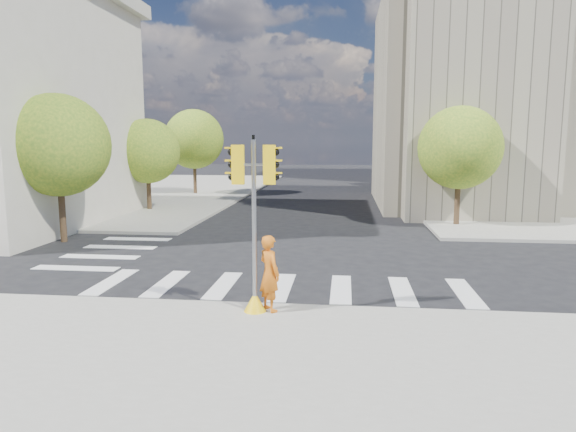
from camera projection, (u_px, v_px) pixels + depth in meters
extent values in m
plane|color=black|center=(292.00, 271.00, 17.49)|extent=(160.00, 160.00, 0.00)
cube|color=gray|center=(575.00, 196.00, 40.84)|extent=(28.00, 40.00, 0.15)
cube|color=gray|center=(97.00, 190.00, 45.25)|extent=(28.00, 40.00, 0.15)
cube|color=gray|center=(576.00, 102.00, 34.27)|extent=(26.00, 14.00, 14.00)
cube|color=gray|center=(470.00, 96.00, 30.23)|extent=(8.00, 8.00, 14.00)
cube|color=#9EA0A3|center=(540.00, 40.00, 54.19)|extent=(20.00, 18.00, 30.00)
cylinder|color=#382616|center=(62.00, 214.00, 22.40)|extent=(0.28, 0.28, 2.45)
sphere|color=#366B1E|center=(58.00, 145.00, 21.97)|extent=(4.40, 4.40, 4.40)
cylinder|color=#382616|center=(149.00, 194.00, 32.25)|extent=(0.28, 0.28, 2.17)
sphere|color=#366B1E|center=(147.00, 151.00, 31.86)|extent=(4.00, 4.00, 4.00)
cylinder|color=#382616|center=(195.00, 179.00, 42.05)|extent=(0.28, 0.28, 2.62)
sphere|color=#366B1E|center=(194.00, 139.00, 41.59)|extent=(4.80, 4.80, 4.80)
cylinder|color=#382616|center=(457.00, 204.00, 26.32)|extent=(0.28, 0.28, 2.38)
sphere|color=#366B1E|center=(460.00, 148.00, 25.90)|extent=(4.20, 4.20, 4.20)
cylinder|color=#382616|center=(423.00, 184.00, 38.11)|extent=(0.28, 0.28, 2.52)
sphere|color=#366B1E|center=(424.00, 142.00, 37.66)|extent=(4.60, 4.60, 4.60)
cylinder|color=#382616|center=(405.00, 175.00, 49.93)|extent=(0.28, 0.28, 2.27)
sphere|color=#366B1E|center=(405.00, 146.00, 49.53)|extent=(4.00, 4.00, 4.00)
cylinder|color=black|center=(454.00, 145.00, 29.77)|extent=(0.12, 0.12, 8.00)
cube|color=black|center=(457.00, 74.00, 29.19)|extent=(0.35, 0.18, 0.22)
cylinder|color=black|center=(420.00, 144.00, 43.54)|extent=(0.12, 0.12, 8.00)
cube|color=black|center=(421.00, 96.00, 42.96)|extent=(0.35, 0.18, 0.22)
cone|color=yellow|center=(255.00, 302.00, 12.86)|extent=(0.56, 0.56, 0.50)
cylinder|color=gray|center=(254.00, 227.00, 12.59)|extent=(0.11, 0.11, 4.27)
cylinder|color=black|center=(253.00, 137.00, 12.27)|extent=(0.07, 0.07, 0.12)
cylinder|color=gray|center=(254.00, 165.00, 12.36)|extent=(0.90, 0.15, 0.06)
cube|color=yellow|center=(238.00, 165.00, 12.37)|extent=(0.32, 0.25, 0.95)
cube|color=yellow|center=(269.00, 165.00, 12.36)|extent=(0.32, 0.25, 0.95)
imported|color=#D16413|center=(269.00, 273.00, 12.81)|extent=(0.81, 0.83, 1.93)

